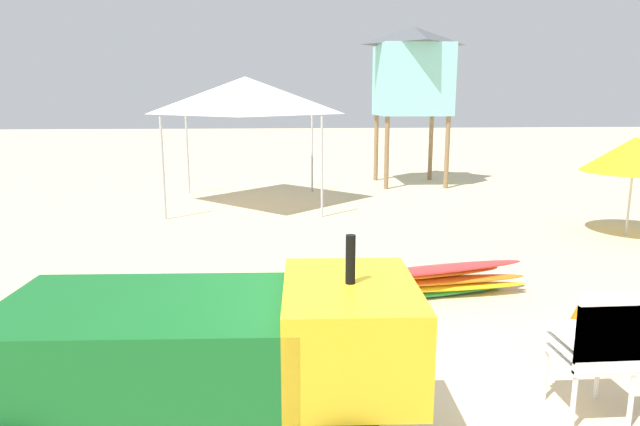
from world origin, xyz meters
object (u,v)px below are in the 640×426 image
(utility_cart, at_px, (218,349))
(surfboard_pile, at_px, (421,281))
(beach_umbrella_left, at_px, (635,154))
(traffic_cone_near, at_px, (579,327))
(lifeguard_tower, at_px, (412,71))
(popup_canopy, at_px, (246,96))
(stacked_plastic_chairs, at_px, (599,343))

(utility_cart, bearing_deg, surfboard_pile, 55.21)
(beach_umbrella_left, xyz_separation_m, traffic_cone_near, (-3.23, -4.37, -1.10))
(lifeguard_tower, height_order, traffic_cone_near, lifeguard_tower)
(popup_canopy, bearing_deg, beach_umbrella_left, -27.49)
(surfboard_pile, xyz_separation_m, popup_canopy, (-2.29, 6.17, 2.14))
(lifeguard_tower, height_order, beach_umbrella_left, lifeguard_tower)
(surfboard_pile, distance_m, traffic_cone_near, 1.91)
(beach_umbrella_left, bearing_deg, popup_canopy, 152.51)
(traffic_cone_near, bearing_deg, stacked_plastic_chairs, -113.26)
(stacked_plastic_chairs, bearing_deg, traffic_cone_near, 66.74)
(beach_umbrella_left, bearing_deg, surfboard_pile, -147.04)
(utility_cart, relative_size, surfboard_pile, 1.00)
(stacked_plastic_chairs, bearing_deg, beach_umbrella_left, 55.72)
(surfboard_pile, relative_size, traffic_cone_near, 4.67)
(utility_cart, xyz_separation_m, traffic_cone_near, (3.05, 1.31, -0.51))
(surfboard_pile, bearing_deg, stacked_plastic_chairs, -77.27)
(traffic_cone_near, bearing_deg, utility_cart, -156.76)
(stacked_plastic_chairs, relative_size, beach_umbrella_left, 0.61)
(surfboard_pile, bearing_deg, lifeguard_tower, 77.73)
(popup_canopy, height_order, traffic_cone_near, popup_canopy)
(surfboard_pile, relative_size, popup_canopy, 0.85)
(utility_cart, distance_m, popup_canopy, 9.23)
(popup_canopy, xyz_separation_m, lifeguard_tower, (4.20, 2.61, 0.63))
(traffic_cone_near, bearing_deg, beach_umbrella_left, 53.50)
(surfboard_pile, bearing_deg, beach_umbrella_left, 32.96)
(utility_cart, xyz_separation_m, beach_umbrella_left, (6.29, 5.68, 0.59))
(popup_canopy, bearing_deg, traffic_cone_near, -66.87)
(stacked_plastic_chairs, relative_size, lifeguard_tower, 0.25)
(popup_canopy, height_order, lifeguard_tower, lifeguard_tower)
(popup_canopy, xyz_separation_m, beach_umbrella_left, (6.55, -3.41, -0.96))
(utility_cart, height_order, surfboard_pile, utility_cart)
(popup_canopy, distance_m, beach_umbrella_left, 7.45)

